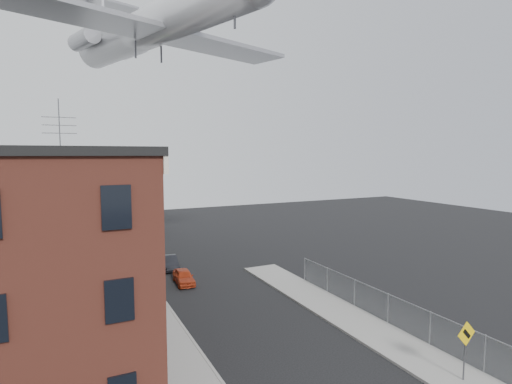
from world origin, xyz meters
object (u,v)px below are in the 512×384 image
warning_sign (466,342)px  car_mid (170,262)px  street_tree (119,223)px  car_far (127,237)px  car_near (184,277)px  airplane (150,27)px  utility_pole (131,228)px

warning_sign → car_mid: warning_sign is taller
street_tree → car_far: size_ratio=1.22×
car_near → car_mid: car_mid is taller
car_far → warning_sign: bearing=-81.2°
warning_sign → street_tree: size_ratio=0.54×
warning_sign → car_mid: size_ratio=0.80×
warning_sign → airplane: 29.37m
street_tree → car_far: bearing=76.3°
street_tree → airplane: airplane is taller
street_tree → car_far: (1.67, 6.87, -2.83)m
car_far → airplane: size_ratio=0.17×
car_mid → warning_sign: bearing=-67.2°
warning_sign → car_near: (-7.40, 18.61, -1.32)m
car_near → airplane: airplane is taller
car_far → airplane: bearing=-94.5°
car_mid → car_far: size_ratio=0.82×
warning_sign → utility_pole: 22.25m
street_tree → car_near: bearing=-71.4°
warning_sign → car_near: size_ratio=0.84×
car_near → car_mid: size_ratio=0.95×
car_near → car_mid: (0.00, 4.50, 0.01)m
utility_pole → street_tree: size_ratio=1.73×
utility_pole → airplane: (2.27, 2.38, 15.23)m
airplane → car_far: bearing=91.1°
car_near → car_far: (-1.80, 17.20, 0.05)m
warning_sign → street_tree: bearing=110.6°
utility_pole → car_mid: size_ratio=2.56×
car_mid → car_far: 12.83m
utility_pole → airplane: size_ratio=0.35×
utility_pole → car_mid: 6.92m
utility_pole → street_tree: 10.00m
car_near → car_far: 17.30m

